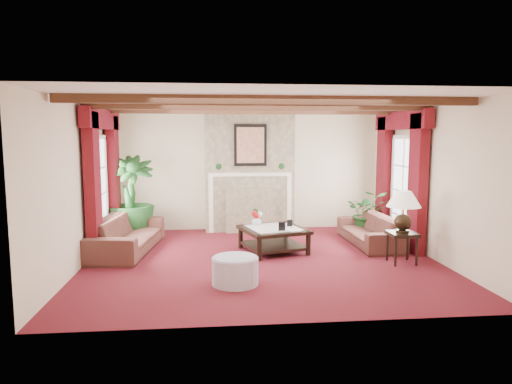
{
  "coord_description": "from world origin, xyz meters",
  "views": [
    {
      "loc": [
        -0.85,
        -7.71,
        2.14
      ],
      "look_at": [
        -0.06,
        0.4,
        1.15
      ],
      "focal_mm": 32.0,
      "sensor_mm": 36.0,
      "label": 1
    }
  ],
  "objects": [
    {
      "name": "table_lamp",
      "position": [
        2.34,
        -0.44,
        0.89
      ],
      "size": [
        0.57,
        0.57,
        0.72
      ],
      "primitive_type": null,
      "color": "black",
      "rests_on": "side_table"
    },
    {
      "name": "right_wall",
      "position": [
        3.0,
        0.0,
        1.35
      ],
      "size": [
        0.02,
        5.5,
        2.7
      ],
      "primitive_type": "cube",
      "color": "beige",
      "rests_on": "ground"
    },
    {
      "name": "ceiling_beams",
      "position": [
        0.0,
        0.0,
        2.64
      ],
      "size": [
        6.0,
        3.0,
        0.12
      ],
      "primitive_type": null,
      "color": "#331B10",
      "rests_on": "ceiling"
    },
    {
      "name": "small_plant",
      "position": [
        2.51,
        1.75,
        0.39
      ],
      "size": [
        1.48,
        1.52,
        0.78
      ],
      "primitive_type": "imported",
      "rotation": [
        0.0,
        0.0,
        -0.31
      ],
      "color": "black",
      "rests_on": "ground"
    },
    {
      "name": "photo_frame_b",
      "position": [
        0.6,
        0.63,
        0.52
      ],
      "size": [
        0.1,
        0.02,
        0.13
      ],
      "primitive_type": null,
      "rotation": [
        0.0,
        0.0,
        0.01
      ],
      "color": "black",
      "rests_on": "coffee_table"
    },
    {
      "name": "ottoman",
      "position": [
        -0.53,
        -1.28,
        0.2
      ],
      "size": [
        0.68,
        0.68,
        0.4
      ],
      "primitive_type": "cylinder",
      "color": "#AEA8BE",
      "rests_on": "ground"
    },
    {
      "name": "french_door_left",
      "position": [
        -2.97,
        1.0,
        2.13
      ],
      "size": [
        0.1,
        1.1,
        2.16
      ],
      "primitive_type": null,
      "color": "white",
      "rests_on": "ground"
    },
    {
      "name": "potted_palm",
      "position": [
        -2.55,
        1.88,
        0.49
      ],
      "size": [
        1.63,
        2.11,
        0.98
      ],
      "primitive_type": "imported",
      "rotation": [
        0.0,
        0.0,
        0.19
      ],
      "color": "black",
      "rests_on": "ground"
    },
    {
      "name": "photo_frame_a",
      "position": [
        0.39,
        0.24,
        0.53
      ],
      "size": [
        0.13,
        0.04,
        0.17
      ],
      "primitive_type": null,
      "rotation": [
        0.0,
        0.0,
        0.15
      ],
      "color": "black",
      "rests_on": "coffee_table"
    },
    {
      "name": "flower_vase",
      "position": [
        -0.01,
        0.84,
        0.54
      ],
      "size": [
        0.32,
        0.33,
        0.18
      ],
      "primitive_type": "imported",
      "rotation": [
        0.0,
        0.0,
        0.42
      ],
      "color": "silver",
      "rests_on": "coffee_table"
    },
    {
      "name": "coffee_table",
      "position": [
        0.28,
        0.54,
        0.22
      ],
      "size": [
        1.36,
        1.36,
        0.45
      ],
      "primitive_type": null,
      "rotation": [
        0.0,
        0.0,
        0.28
      ],
      "color": "black",
      "rests_on": "ground"
    },
    {
      "name": "floor",
      "position": [
        0.0,
        0.0,
        0.0
      ],
      "size": [
        6.0,
        6.0,
        0.0
      ],
      "primitive_type": "plane",
      "color": "#4B0D15",
      "rests_on": "ground"
    },
    {
      "name": "fireplace",
      "position": [
        0.0,
        2.55,
        2.7
      ],
      "size": [
        2.0,
        0.52,
        2.7
      ],
      "primitive_type": null,
      "color": "tan",
      "rests_on": "ground"
    },
    {
      "name": "ceiling",
      "position": [
        0.0,
        0.0,
        2.7
      ],
      "size": [
        6.0,
        6.0,
        0.0
      ],
      "primitive_type": "plane",
      "rotation": [
        3.14,
        0.0,
        0.0
      ],
      "color": "white",
      "rests_on": "floor"
    },
    {
      "name": "sofa_left",
      "position": [
        -2.44,
        0.85,
        0.45
      ],
      "size": [
        2.44,
        1.18,
        0.89
      ],
      "primitive_type": "imported",
      "rotation": [
        0.0,
        0.0,
        1.46
      ],
      "color": "#380F1B",
      "rests_on": "ground"
    },
    {
      "name": "back_wall",
      "position": [
        0.0,
        2.75,
        1.35
      ],
      "size": [
        6.0,
        0.02,
        2.7
      ],
      "primitive_type": "cube",
      "color": "beige",
      "rests_on": "ground"
    },
    {
      "name": "curtains_right",
      "position": [
        2.86,
        1.0,
        2.55
      ],
      "size": [
        0.2,
        2.4,
        2.55
      ],
      "primitive_type": null,
      "color": "#4D0A16",
      "rests_on": "ground"
    },
    {
      "name": "left_wall",
      "position": [
        -3.0,
        0.0,
        1.35
      ],
      "size": [
        0.02,
        5.5,
        2.7
      ],
      "primitive_type": "cube",
      "color": "beige",
      "rests_on": "ground"
    },
    {
      "name": "sofa_right",
      "position": [
        2.27,
        0.95,
        0.38
      ],
      "size": [
        1.98,
        0.62,
        0.77
      ],
      "primitive_type": "imported",
      "rotation": [
        0.0,
        0.0,
        -1.56
      ],
      "color": "#380F1B",
      "rests_on": "ground"
    },
    {
      "name": "french_door_right",
      "position": [
        2.97,
        1.0,
        2.13
      ],
      "size": [
        0.1,
        1.1,
        2.16
      ],
      "primitive_type": null,
      "color": "white",
      "rests_on": "ground"
    },
    {
      "name": "side_table",
      "position": [
        2.34,
        -0.44,
        0.27
      ],
      "size": [
        0.52,
        0.52,
        0.53
      ],
      "primitive_type": null,
      "rotation": [
        0.0,
        0.0,
        0.17
      ],
      "color": "black",
      "rests_on": "ground"
    },
    {
      "name": "book",
      "position": [
        0.5,
        0.24,
        0.6
      ],
      "size": [
        0.22,
        0.05,
        0.3
      ],
      "primitive_type": "imported",
      "rotation": [
        0.0,
        0.0,
        0.06
      ],
      "color": "black",
      "rests_on": "coffee_table"
    },
    {
      "name": "curtains_left",
      "position": [
        -2.86,
        1.0,
        2.55
      ],
      "size": [
        0.2,
        2.4,
        2.55
      ],
      "primitive_type": null,
      "color": "#4D0A16",
      "rests_on": "ground"
    }
  ]
}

